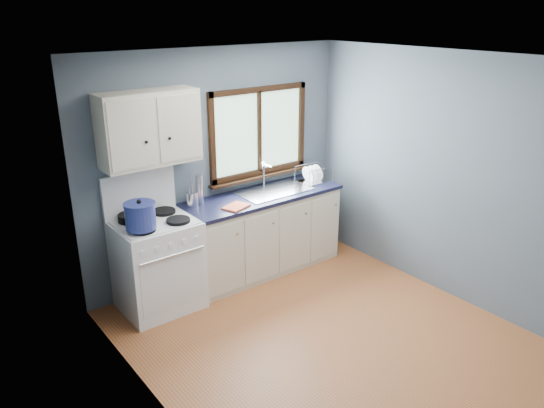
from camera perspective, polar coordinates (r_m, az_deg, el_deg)
floor at (r=5.08m, az=5.93°, el=-14.31°), size 3.20×3.60×0.02m
ceiling at (r=4.19m, az=7.23°, el=15.31°), size 3.20×3.60×0.02m
wall_back at (r=5.84m, az=-5.85°, el=4.23°), size 3.20×0.02×2.50m
wall_left at (r=3.64m, az=-12.29°, el=-6.61°), size 0.02×3.60×2.50m
wall_right at (r=5.66m, az=18.40°, el=2.73°), size 0.02×3.60×2.50m
gas_range at (r=5.42m, az=-12.23°, el=-6.09°), size 0.76×0.69×1.36m
base_cabinets at (r=6.07m, az=-1.12°, el=-3.49°), size 1.85×0.60×0.88m
countertop at (r=5.88m, az=-1.14°, el=0.87°), size 1.89×0.64×0.04m
sink at (r=6.00m, az=0.24°, el=0.86°), size 0.84×0.46×0.44m
window at (r=6.04m, az=-1.39°, el=7.09°), size 1.36×0.10×1.03m
upper_cabinets at (r=5.16m, az=-13.07°, el=7.93°), size 0.95×0.35×0.70m
skillet at (r=5.27m, az=-15.00°, el=-1.29°), size 0.37×0.29×0.05m
stockpot at (r=4.98m, az=-13.99°, el=-1.21°), size 0.31×0.31×0.28m
utensil_crock at (r=5.56m, az=-8.56°, el=0.53°), size 0.13×0.13×0.39m
thermos at (r=5.57m, az=-7.81°, el=1.54°), size 0.08×0.08×0.33m
soap_bottle at (r=5.66m, az=-7.84°, el=1.32°), size 0.11×0.11×0.23m
dish_towel at (r=5.49m, az=-3.88°, el=-0.30°), size 0.31×0.26×0.02m
dish_rack at (r=6.32m, az=4.46°, el=2.90°), size 0.39×0.30×0.20m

